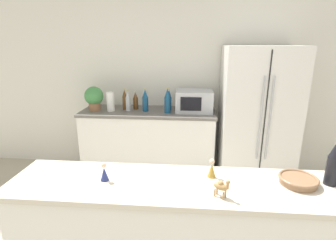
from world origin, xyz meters
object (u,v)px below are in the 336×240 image
at_px(back_bottle_4, 125,100).
at_px(camel_figurine, 221,186).
at_px(wise_man_figurine_crimson, 212,169).
at_px(back_bottle_2, 169,100).
at_px(potted_plant, 94,97).
at_px(refrigerator, 257,118).
at_px(paper_towel_roll, 110,102).
at_px(fruit_bowl, 298,180).
at_px(back_bottle_1, 168,101).
at_px(wise_man_figurine_blue, 104,173).
at_px(back_bottle_0, 128,101).
at_px(back_bottle_5, 136,101).
at_px(microwave, 194,101).
at_px(wine_bottle, 334,163).
at_px(back_bottle_3, 145,101).

xyz_separation_m(back_bottle_4, camel_figurine, (1.06, -2.13, -0.00)).
xyz_separation_m(back_bottle_4, wise_man_figurine_crimson, (1.03, -1.90, -0.02)).
height_order(back_bottle_2, camel_figurine, back_bottle_2).
relative_size(potted_plant, back_bottle_2, 1.12).
distance_m(refrigerator, camel_figurine, 2.15).
xyz_separation_m(refrigerator, camel_figurine, (-0.68, -2.03, 0.18)).
xyz_separation_m(paper_towel_roll, fruit_bowl, (1.72, -1.86, -0.04)).
bearing_deg(fruit_bowl, back_bottle_1, 117.39).
xyz_separation_m(back_bottle_4, wise_man_figurine_blue, (0.37, -2.00, -0.02)).
bearing_deg(wise_man_figurine_crimson, back_bottle_4, 118.44).
bearing_deg(back_bottle_2, wise_man_figurine_crimson, -77.57).
bearing_deg(potted_plant, back_bottle_1, -3.42).
distance_m(paper_towel_roll, back_bottle_0, 0.23).
bearing_deg(back_bottle_0, paper_towel_roll, -172.50).
distance_m(back_bottle_0, wise_man_figurine_blue, 1.97).
height_order(potted_plant, paper_towel_roll, potted_plant).
bearing_deg(back_bottle_5, fruit_bowl, -54.79).
xyz_separation_m(back_bottle_2, back_bottle_4, (-0.60, -0.03, 0.00)).
xyz_separation_m(microwave, back_bottle_1, (-0.35, -0.10, 0.02)).
bearing_deg(wise_man_figurine_crimson, back_bottle_1, 103.66).
bearing_deg(fruit_bowl, wine_bottle, 4.22).
xyz_separation_m(wine_bottle, wise_man_figurine_blue, (-1.37, -0.07, -0.09)).
bearing_deg(potted_plant, refrigerator, -1.38).
xyz_separation_m(potted_plant, wise_man_figurine_crimson, (1.44, -1.86, -0.06)).
relative_size(back_bottle_1, back_bottle_4, 1.13).
xyz_separation_m(back_bottle_0, wise_man_figurine_blue, (0.31, -1.95, -0.02)).
bearing_deg(back_bottle_0, fruit_bowl, -51.75).
bearing_deg(back_bottle_0, wine_bottle, -48.11).
bearing_deg(back_bottle_3, back_bottle_1, -10.93).
xyz_separation_m(refrigerator, wise_man_figurine_blue, (-1.38, -1.90, 0.16)).
bearing_deg(camel_figurine, back_bottle_0, 115.93).
relative_size(fruit_bowl, camel_figurine, 1.96).
height_order(refrigerator, paper_towel_roll, refrigerator).
height_order(paper_towel_roll, back_bottle_1, back_bottle_1).
bearing_deg(refrigerator, microwave, 173.24).
height_order(camel_figurine, wise_man_figurine_blue, wise_man_figurine_blue).
xyz_separation_m(back_bottle_1, back_bottle_2, (0.01, 0.14, -0.02)).
relative_size(refrigerator, wise_man_figurine_crimson, 14.37).
relative_size(back_bottle_3, back_bottle_5, 1.22).
bearing_deg(back_bottle_3, refrigerator, -1.98).
bearing_deg(fruit_bowl, wise_man_figurine_crimson, 175.25).
xyz_separation_m(back_bottle_1, fruit_bowl, (0.95, -1.84, -0.07)).
bearing_deg(back_bottle_1, wine_bottle, -57.88).
height_order(microwave, back_bottle_1, back_bottle_1).
bearing_deg(back_bottle_3, back_bottle_2, 14.02).
bearing_deg(back_bottle_3, wise_man_figurine_blue, -87.80).
bearing_deg(wine_bottle, back_bottle_0, 131.89).
distance_m(wine_bottle, fruit_bowl, 0.22).
distance_m(paper_towel_roll, back_bottle_3, 0.46).
relative_size(refrigerator, wise_man_figurine_blue, 14.88).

